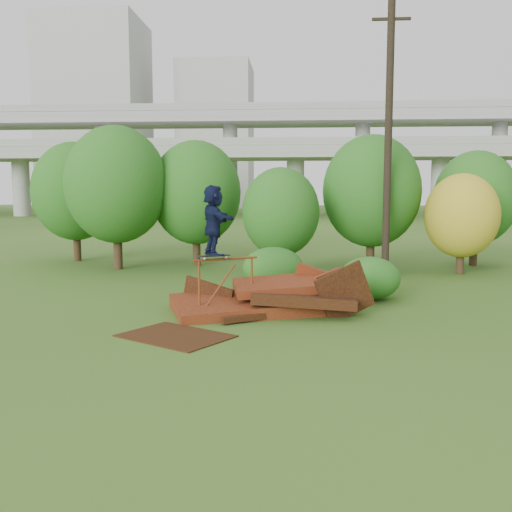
# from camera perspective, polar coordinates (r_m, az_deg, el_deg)

# --- Properties ---
(ground) EXTENTS (240.00, 240.00, 0.00)m
(ground) POSITION_cam_1_polar(r_m,az_deg,el_deg) (13.46, 2.81, -7.79)
(ground) COLOR #2D5116
(ground) RESTS_ON ground
(scrap_pile) EXTENTS (5.79, 3.74, 1.71)m
(scrap_pile) POSITION_cam_1_polar(r_m,az_deg,el_deg) (15.78, 0.96, -4.46)
(scrap_pile) COLOR #41190B
(scrap_pile) RESTS_ON ground
(grind_rail) EXTENTS (1.62, 1.01, 1.53)m
(grind_rail) POSITION_cam_1_polar(r_m,az_deg,el_deg) (15.41, -3.02, -1.93)
(grind_rail) COLOR brown
(grind_rail) RESTS_ON ground
(skateboard) EXTENTS (0.86, 0.65, 0.09)m
(skateboard) POSITION_cam_1_polar(r_m,az_deg,el_deg) (15.20, -4.24, 0.02)
(skateboard) COLOR black
(skateboard) RESTS_ON grind_rail
(skater) EXTENTS (1.28, 1.79, 1.86)m
(skater) POSITION_cam_1_polar(r_m,az_deg,el_deg) (15.12, -4.27, 3.59)
(skater) COLOR black
(skater) RESTS_ON skateboard
(flat_plate) EXTENTS (2.91, 2.69, 0.03)m
(flat_plate) POSITION_cam_1_polar(r_m,az_deg,el_deg) (13.33, -8.04, -7.92)
(flat_plate) COLOR #361C0B
(flat_plate) RESTS_ON ground
(tree_0) EXTENTS (4.29, 4.29, 6.06)m
(tree_0) POSITION_cam_1_polar(r_m,az_deg,el_deg) (24.82, -13.81, 6.94)
(tree_0) COLOR black
(tree_0) RESTS_ON ground
(tree_1) EXTENTS (3.98, 3.98, 5.54)m
(tree_1) POSITION_cam_1_polar(r_m,az_deg,el_deg) (25.42, -6.03, 6.31)
(tree_1) COLOR black
(tree_1) RESTS_ON ground
(tree_2) EXTENTS (3.01, 3.01, 4.24)m
(tree_2) POSITION_cam_1_polar(r_m,az_deg,el_deg) (22.19, 2.48, 4.41)
(tree_2) COLOR black
(tree_2) RESTS_ON ground
(tree_3) EXTENTS (4.08, 4.08, 5.66)m
(tree_3) POSITION_cam_1_polar(r_m,az_deg,el_deg) (24.47, 11.49, 6.37)
(tree_3) COLOR black
(tree_3) RESTS_ON ground
(tree_4) EXTENTS (2.91, 2.91, 4.02)m
(tree_4) POSITION_cam_1_polar(r_m,az_deg,el_deg) (24.13, 19.89, 3.81)
(tree_4) COLOR black
(tree_4) RESTS_ON ground
(tree_5) EXTENTS (3.63, 3.63, 5.09)m
(tree_5) POSITION_cam_1_polar(r_m,az_deg,el_deg) (27.08, 21.12, 5.42)
(tree_5) COLOR black
(tree_5) RESTS_ON ground
(tree_6) EXTENTS (4.02, 4.02, 5.61)m
(tree_6) POSITION_cam_1_polar(r_m,az_deg,el_deg) (28.29, -17.62, 6.17)
(tree_6) COLOR black
(tree_6) RESTS_ON ground
(shrub_left) EXTENTS (2.09, 1.93, 1.45)m
(shrub_left) POSITION_cam_1_polar(r_m,az_deg,el_deg) (19.29, 1.74, -1.23)
(shrub_left) COLOR #225516
(shrub_left) RESTS_ON ground
(shrub_right) EXTENTS (1.87, 1.72, 1.33)m
(shrub_right) POSITION_cam_1_polar(r_m,az_deg,el_deg) (17.81, 11.30, -2.19)
(shrub_right) COLOR #225516
(shrub_right) RESTS_ON ground
(utility_pole) EXTENTS (1.40, 0.28, 10.39)m
(utility_pole) POSITION_cam_1_polar(r_m,az_deg,el_deg) (22.26, 13.09, 11.38)
(utility_pole) COLOR black
(utility_pole) RESTS_ON ground
(freeway_overpass) EXTENTS (160.00, 15.00, 13.70)m
(freeway_overpass) POSITION_cam_1_polar(r_m,az_deg,el_deg) (76.27, 4.00, 11.79)
(freeway_overpass) COLOR gray
(freeway_overpass) RESTS_ON ground
(building_left) EXTENTS (18.00, 16.00, 35.00)m
(building_left) POSITION_cam_1_polar(r_m,az_deg,el_deg) (115.49, -15.68, 13.36)
(building_left) COLOR #9E9E99
(building_left) RESTS_ON ground
(building_right) EXTENTS (14.00, 14.00, 28.00)m
(building_right) POSITION_cam_1_polar(r_m,az_deg,el_deg) (116.67, -3.98, 11.78)
(building_right) COLOR #9E9E99
(building_right) RESTS_ON ground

